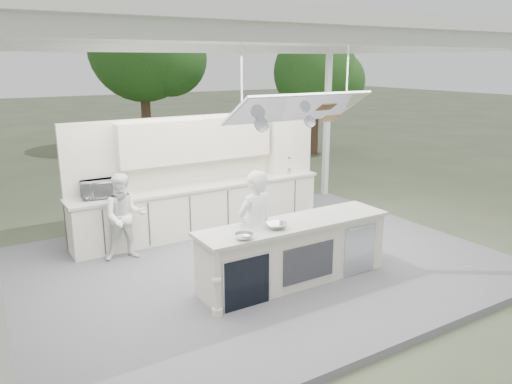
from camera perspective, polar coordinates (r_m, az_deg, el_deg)
ground at (r=8.44m, az=-0.42°, el=-8.90°), size 90.00×90.00×0.00m
stage_deck at (r=8.42m, az=-0.42°, el=-8.53°), size 8.00×6.00×0.12m
tent at (r=7.72m, az=-0.41°, el=17.16°), size 8.20×6.20×3.86m
demo_island at (r=7.60m, az=4.32°, el=-6.84°), size 3.10×0.79×0.95m
back_counter at (r=9.81m, az=-6.19°, el=-1.83°), size 5.08×0.72×0.95m
back_wall_unit at (r=9.96m, az=-4.57°, el=4.24°), size 5.05×0.48×2.25m
tree_cluster at (r=16.83m, az=-19.00°, el=13.69°), size 19.55×9.40×5.85m
head_chef at (r=7.33m, az=-0.12°, el=-4.23°), size 0.70×0.52×1.76m
sous_chef at (r=8.63m, az=-14.77°, el=-2.76°), size 0.82×0.70×1.48m
toaster_oven at (r=9.10m, az=-17.63°, el=0.31°), size 0.59×0.42×0.31m
bowl_large at (r=7.14m, az=2.34°, el=-3.87°), size 0.36×0.36×0.08m
bowl_small at (r=6.72m, az=-1.37°, el=-5.08°), size 0.33×0.33×0.08m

